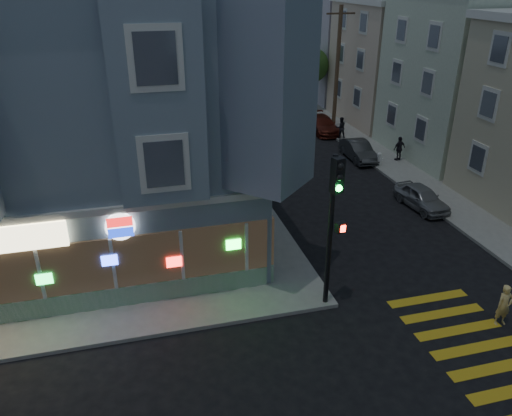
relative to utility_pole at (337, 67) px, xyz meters
name	(u,v)px	position (x,y,z in m)	size (l,w,h in m)	color
ground	(276,359)	(-12.00, -24.00, -4.80)	(120.00, 120.00, 0.00)	black
sidewalk_ne	(461,121)	(11.00, -1.00, -4.72)	(24.00, 42.00, 0.15)	gray
corner_building	(73,109)	(-18.00, -13.02, 1.02)	(14.60, 14.60, 11.40)	slate
row_house_b	(495,72)	(7.50, -8.00, 0.60)	(12.00, 8.60, 10.50)	beige
row_house_c	(418,62)	(7.50, 1.00, -0.15)	(12.00, 8.60, 9.00)	beige
row_house_d	(369,40)	(7.50, 10.00, 0.60)	(12.00, 8.60, 10.50)	#A5A0B0
utility_pole	(337,67)	(0.00, 0.00, 0.00)	(2.20, 0.30, 9.00)	#4C3826
street_tree_near	(311,65)	(0.20, 6.00, -0.86)	(3.00, 3.00, 5.30)	#4C3826
street_tree_far	(284,53)	(0.20, 14.00, -0.86)	(3.00, 3.00, 5.30)	#4C3826
running_child	(504,305)	(-3.87, -24.31, -4.02)	(0.57, 0.37, 1.56)	#F6D67D
pedestrian_a	(341,128)	(-0.70, -2.95, -3.87)	(0.76, 0.59, 1.56)	black
pedestrian_b	(399,149)	(1.00, -8.44, -3.86)	(0.92, 0.38, 1.57)	black
parked_car_a	(422,197)	(-1.38, -15.05, -4.20)	(1.41, 3.51, 1.20)	#929499
parked_car_b	(358,150)	(-1.30, -7.27, -4.17)	(1.32, 3.79, 1.25)	#323437
parked_car_c	(322,124)	(-1.30, -0.85, -4.17)	(1.77, 4.35, 1.26)	#602015
parked_car_d	(277,110)	(-3.40, 4.35, -4.16)	(2.12, 4.59, 1.28)	#959B9F
traffic_signal	(334,208)	(-9.38, -21.84, -0.77)	(0.71, 0.64, 5.73)	black
fire_hydrant	(379,159)	(-0.70, -9.03, -4.19)	(0.50, 0.29, 0.86)	white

